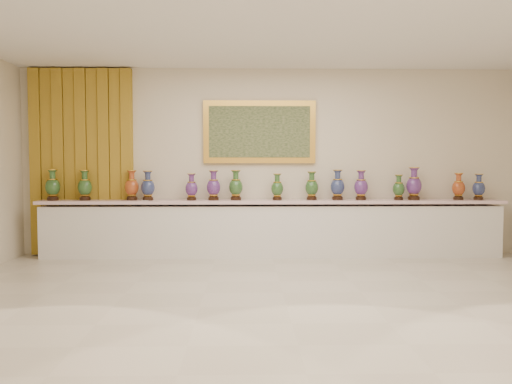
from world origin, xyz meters
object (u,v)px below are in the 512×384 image
at_px(vase_1, 85,187).
at_px(vase_2, 132,187).
at_px(counter, 272,229).
at_px(vase_0, 53,187).

xyz_separation_m(vase_1, vase_2, (0.73, 0.01, -0.00)).
xyz_separation_m(counter, vase_1, (-2.94, 0.00, 0.68)).
relative_size(counter, vase_0, 15.04).
distance_m(counter, vase_2, 2.31).
bearing_deg(vase_1, vase_2, 1.14).
bearing_deg(counter, vase_1, 179.95).
height_order(vase_0, vase_2, vase_0).
relative_size(counter, vase_2, 15.47).
height_order(vase_1, vase_2, vase_1).
height_order(counter, vase_1, vase_1).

